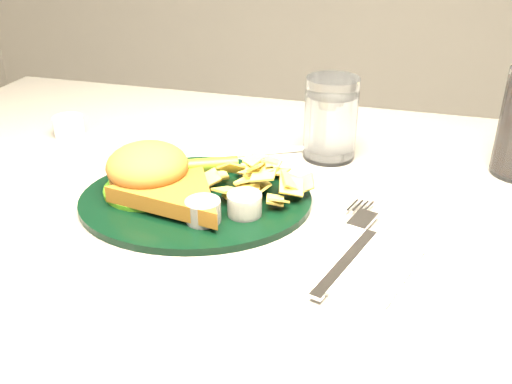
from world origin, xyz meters
TOP-DOWN VIEW (x-y plane):
  - dinner_plate at (-0.07, -0.00)m, footprint 0.33×0.30m
  - water_glass at (0.06, 0.17)m, footprint 0.07×0.07m
  - fork_napkin at (0.12, -0.08)m, footprint 0.18×0.21m
  - spoon at (-0.18, 0.04)m, footprint 0.11×0.14m
  - ramekin at (-0.34, 0.14)m, footprint 0.05×0.05m
  - wrapped_straw at (-0.06, 0.14)m, footprint 0.24×0.18m

SIDE VIEW (x-z plane):
  - wrapped_straw at x=-0.06m, z-range 0.75..0.76m
  - spoon at x=-0.18m, z-range 0.75..0.76m
  - fork_napkin at x=0.12m, z-range 0.75..0.76m
  - ramekin at x=-0.34m, z-range 0.75..0.78m
  - dinner_plate at x=-0.07m, z-range 0.75..0.81m
  - water_glass at x=0.06m, z-range 0.75..0.86m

